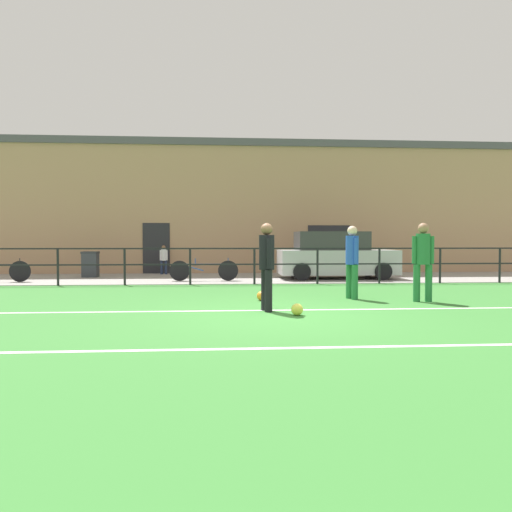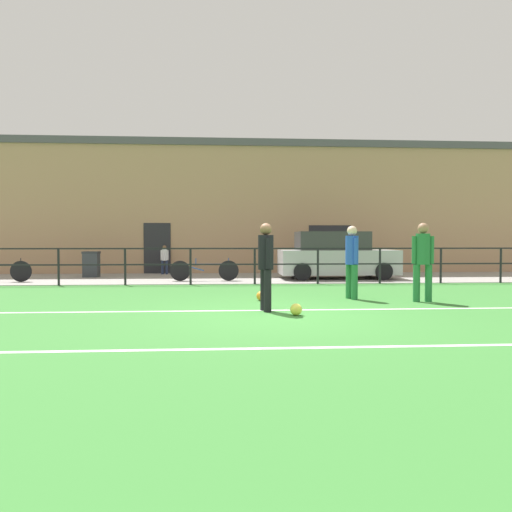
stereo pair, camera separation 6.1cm
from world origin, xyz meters
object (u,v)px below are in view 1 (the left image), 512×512
at_px(player_striker, 423,257).
at_px(trash_bin_0, 90,264).
at_px(player_goalkeeper, 267,261).
at_px(bicycle_parked_1, 204,270).
at_px(spectator_child, 164,258).
at_px(soccer_ball_match, 297,309).
at_px(player_winger, 352,258).
at_px(soccer_ball_spare, 262,296).
at_px(parked_car_red, 335,256).

height_order(player_striker, trash_bin_0, player_striker).
distance_m(player_goalkeeper, trash_bin_0, 10.49).
bearing_deg(bicycle_parked_1, spectator_child, 118.26).
bearing_deg(trash_bin_0, spectator_child, 26.52).
bearing_deg(player_goalkeeper, player_striker, -83.13).
xyz_separation_m(player_striker, bicycle_parked_1, (-5.12, 5.64, -0.63)).
bearing_deg(soccer_ball_match, player_goalkeeper, 131.71).
xyz_separation_m(player_winger, trash_bin_0, (-7.94, 7.00, -0.48)).
height_order(bicycle_parked_1, trash_bin_0, trash_bin_0).
bearing_deg(soccer_ball_spare, player_winger, 4.47).
height_order(soccer_ball_spare, parked_car_red, parked_car_red).
xyz_separation_m(player_winger, soccer_ball_match, (-1.67, -2.33, -0.87)).
height_order(player_striker, spectator_child, player_striker).
bearing_deg(player_striker, soccer_ball_spare, -178.48).
bearing_deg(player_goalkeeper, bicycle_parked_1, 1.42).
bearing_deg(soccer_ball_match, trash_bin_0, 123.89).
xyz_separation_m(player_winger, spectator_child, (-5.40, 8.26, -0.29)).
distance_m(player_winger, soccer_ball_spare, 2.32).
height_order(player_striker, player_winger, player_striker).
bearing_deg(soccer_ball_match, spectator_child, 109.40).
height_order(spectator_child, bicycle_parked_1, spectator_child).
bearing_deg(soccer_ball_match, player_striker, 29.10).
distance_m(soccer_ball_spare, parked_car_red, 6.69).
distance_m(spectator_child, parked_car_red, 6.87).
distance_m(player_striker, spectator_child, 11.20).
xyz_separation_m(soccer_ball_spare, spectator_child, (-3.25, 8.43, 0.57)).
bearing_deg(player_winger, bicycle_parked_1, -159.29).
distance_m(soccer_ball_match, soccer_ball_spare, 2.22).
bearing_deg(spectator_child, player_goalkeeper, 110.35).
relative_size(soccer_ball_match, bicycle_parked_1, 0.10).
height_order(spectator_child, trash_bin_0, spectator_child).
bearing_deg(player_goalkeeper, parked_car_red, -33.83).
distance_m(player_goalkeeper, player_winger, 2.80).
height_order(player_goalkeeper, player_winger, player_winger).
height_order(player_goalkeeper, trash_bin_0, player_goalkeeper).
height_order(player_winger, bicycle_parked_1, player_winger).
bearing_deg(player_striker, trash_bin_0, 149.35).
bearing_deg(soccer_ball_spare, trash_bin_0, 128.94).
relative_size(player_winger, trash_bin_0, 1.81).
bearing_deg(parked_car_red, spectator_child, 158.21).
bearing_deg(bicycle_parked_1, soccer_ball_match, -74.83).
bearing_deg(soccer_ball_match, parked_car_red, 71.80).
bearing_deg(trash_bin_0, soccer_ball_match, -56.11).
xyz_separation_m(bicycle_parked_1, trash_bin_0, (-4.27, 1.95, 0.13)).
distance_m(spectator_child, trash_bin_0, 2.84).
relative_size(soccer_ball_match, parked_car_red, 0.05).
bearing_deg(soccer_ball_match, bicycle_parked_1, 105.17).
bearing_deg(player_winger, player_goalkeeper, -66.37).
bearing_deg(parked_car_red, trash_bin_0, 171.81).
bearing_deg(player_striker, spectator_child, 136.03).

